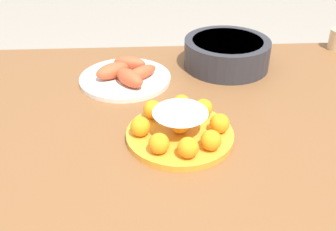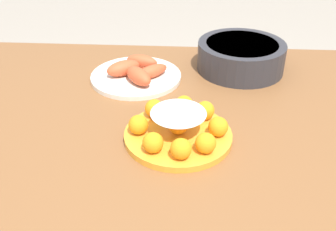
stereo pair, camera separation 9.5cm
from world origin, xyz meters
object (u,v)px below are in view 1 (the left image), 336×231
dining_table (157,147)px  cake_plate (181,128)px  serving_bowl (227,52)px  seafood_platter (126,75)px

dining_table → cake_plate: 0.15m
cake_plate → serving_bowl: bearing=65.2°
dining_table → serving_bowl: bearing=53.4°
cake_plate → serving_bowl: size_ratio=0.94×
dining_table → cake_plate: cake_plate is taller
dining_table → serving_bowl: 0.42m
cake_plate → serving_bowl: serving_bowl is taller
cake_plate → seafood_platter: (-0.14, 0.30, -0.01)m
serving_bowl → seafood_platter: 0.33m
cake_plate → seafood_platter: size_ratio=0.94×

